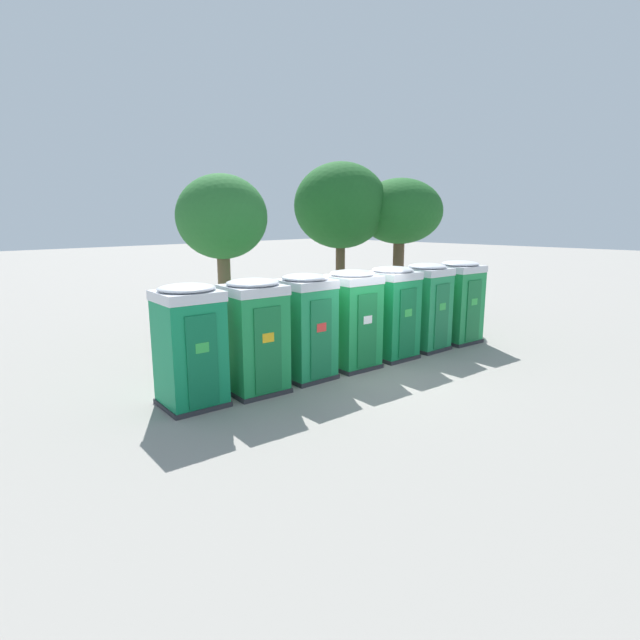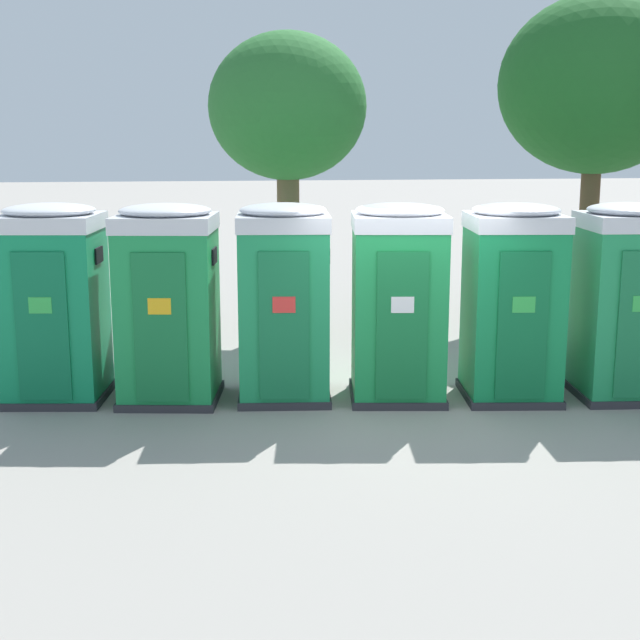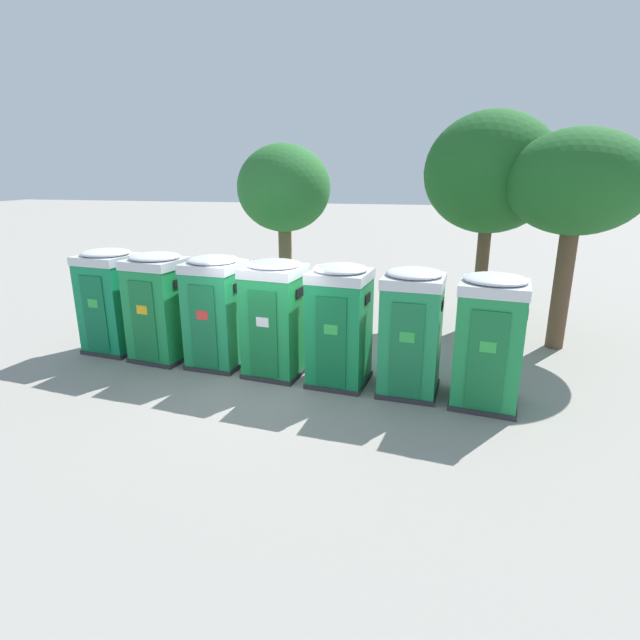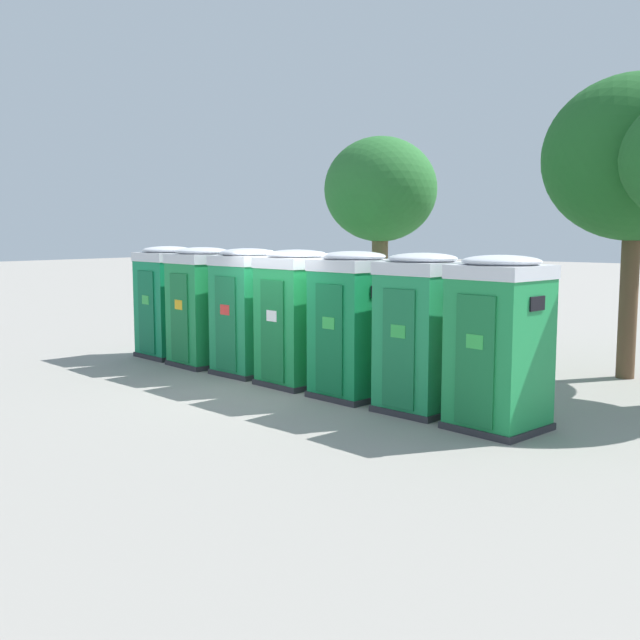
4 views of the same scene
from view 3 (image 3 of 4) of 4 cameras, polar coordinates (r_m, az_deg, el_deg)
The scene contains 11 objects.
ground_plane at distance 10.90m, azimuth -5.86°, elevation -6.76°, with size 120.00×120.00×0.00m, color gray.
portapotty_0 at distance 13.23m, azimuth -22.74°, elevation 2.09°, with size 1.38×1.35×2.54m.
portapotty_1 at distance 12.24m, azimuth -17.88°, elevation 1.49°, with size 1.40×1.37×2.54m.
portapotty_2 at distance 11.49m, azimuth -11.79°, elevation 0.99°, with size 1.29×1.30×2.54m.
portapotty_3 at distance 10.79m, azimuth -5.18°, elevation 0.27°, with size 1.35×1.35×2.54m.
portapotty_4 at distance 10.28m, azimuth 2.27°, elevation -0.52°, with size 1.32×1.33×2.54m.
portapotty_5 at distance 9.99m, azimuth 10.39°, elevation -1.29°, with size 1.27×1.30×2.54m.
portapotty_6 at distance 9.83m, azimuth 18.79°, elevation -2.24°, with size 1.39×1.36×2.54m.
street_tree_0 at distance 14.64m, azimuth -4.14°, elevation 14.56°, with size 2.64×2.64×5.07m.
street_tree_1 at distance 14.51m, azimuth 18.90°, elevation 15.52°, with size 3.48×3.48×5.85m.
street_tree_2 at distance 13.43m, azimuth 27.26°, elevation 13.59°, with size 3.22×3.22×5.30m.
Camera 3 is at (3.23, -9.47, 4.31)m, focal length 28.00 mm.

